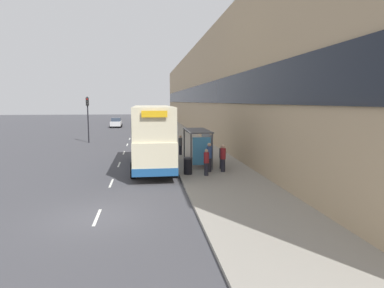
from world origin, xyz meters
TOP-DOWN VIEW (x-y plane):
  - ground_plane at (0.00, 0.00)m, footprint 220.00×220.00m
  - pavement at (6.50, 38.50)m, footprint 5.00×93.00m
  - terrace_facade at (10.49, 38.50)m, footprint 3.10×93.00m
  - lane_mark_0 at (0.00, 0.01)m, footprint 0.12×2.00m
  - lane_mark_1 at (0.00, 5.84)m, footprint 0.12×2.00m
  - lane_mark_2 at (0.00, 11.66)m, footprint 0.12×2.00m
  - lane_mark_3 at (0.00, 17.48)m, footprint 0.12×2.00m
  - lane_mark_4 at (0.00, 23.30)m, footprint 0.12×2.00m
  - lane_mark_5 at (0.00, 29.12)m, footprint 0.12×2.00m
  - lane_mark_6 at (0.00, 34.94)m, footprint 0.12×2.00m
  - lane_mark_7 at (0.00, 40.77)m, footprint 0.12×2.00m
  - lane_mark_8 at (0.00, 46.59)m, footprint 0.12×2.00m
  - bus_shelter at (5.77, 9.83)m, footprint 1.60×4.20m
  - double_decker_bus_near at (2.47, 10.03)m, footprint 2.85×10.14m
  - car_0 at (-3.23, 48.71)m, footprint 2.01×3.91m
  - pedestrian_at_shelter at (5.61, 6.50)m, footprint 0.32×0.32m
  - pedestrian_1 at (6.99, 8.43)m, footprint 0.31×0.31m
  - pedestrian_2 at (6.88, 7.49)m, footprint 0.34×0.34m
  - pedestrian_3 at (4.87, 14.81)m, footprint 0.33×0.33m
  - pedestrian_4 at (5.98, 7.57)m, footprint 0.37×0.37m
  - litter_bin at (4.55, 7.04)m, footprint 0.55×0.55m
  - traffic_light_far_kerb at (-4.40, 25.87)m, footprint 0.30×0.32m

SIDE VIEW (x-z plane):
  - ground_plane at x=0.00m, z-range 0.00..0.00m
  - lane_mark_0 at x=0.00m, z-range 0.00..0.01m
  - lane_mark_1 at x=0.00m, z-range 0.00..0.01m
  - lane_mark_2 at x=0.00m, z-range 0.00..0.01m
  - lane_mark_3 at x=0.00m, z-range 0.00..0.01m
  - lane_mark_4 at x=0.00m, z-range 0.00..0.01m
  - lane_mark_5 at x=0.00m, z-range 0.00..0.01m
  - lane_mark_6 at x=0.00m, z-range 0.00..0.01m
  - lane_mark_7 at x=0.00m, z-range 0.00..0.01m
  - lane_mark_8 at x=0.00m, z-range 0.00..0.01m
  - pavement at x=6.50m, z-range 0.00..0.14m
  - litter_bin at x=4.55m, z-range 0.14..1.19m
  - car_0 at x=-3.23m, z-range -0.01..1.69m
  - pedestrian_1 at x=6.99m, z-range 0.16..1.74m
  - pedestrian_at_shelter at x=5.61m, z-range 0.16..1.79m
  - pedestrian_3 at x=4.87m, z-range 0.16..1.81m
  - pedestrian_2 at x=6.88m, z-range 0.16..1.90m
  - pedestrian_4 at x=5.98m, z-range 0.16..2.03m
  - bus_shelter at x=5.77m, z-range 0.64..3.12m
  - double_decker_bus_near at x=2.47m, z-range 0.13..4.43m
  - traffic_light_far_kerb at x=-4.40m, z-range 0.88..6.01m
  - terrace_facade at x=10.49m, z-range 0.00..12.41m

